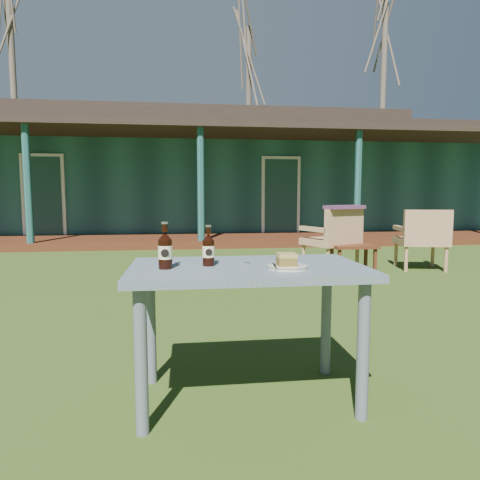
{
  "coord_description": "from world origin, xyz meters",
  "views": [
    {
      "loc": [
        -0.32,
        -3.75,
        1.08
      ],
      "look_at": [
        0.0,
        -1.3,
        0.82
      ],
      "focal_mm": 32.0,
      "sensor_mm": 36.0,
      "label": 1
    }
  ],
  "objects": [
    {
      "name": "cafe_table",
      "position": [
        0.0,
        -1.6,
        0.62
      ],
      "size": [
        1.2,
        0.7,
        0.72
      ],
      "color": "slate",
      "rests_on": "ground"
    },
    {
      "name": "cola_bottle_near",
      "position": [
        -0.2,
        -1.58,
        0.8
      ],
      "size": [
        0.06,
        0.06,
        0.21
      ],
      "color": "black",
      "rests_on": "cafe_table"
    },
    {
      "name": "side_table",
      "position": [
        1.97,
        1.81,
        0.34
      ],
      "size": [
        0.6,
        0.4,
        0.4
      ],
      "color": "#472111",
      "rests_on": "ground"
    },
    {
      "name": "armchair_right",
      "position": [
        3.07,
        1.96,
        0.49
      ],
      "size": [
        0.76,
        0.72,
        0.87
      ],
      "color": "#AE7F57",
      "rests_on": "ground"
    },
    {
      "name": "pavilion",
      "position": [
        -0.0,
        9.39,
        1.61
      ],
      "size": [
        15.8,
        8.3,
        3.45
      ],
      "color": "#1C4A47",
      "rests_on": "ground"
    },
    {
      "name": "cola_bottle_far",
      "position": [
        -0.41,
        -1.64,
        0.81
      ],
      "size": [
        0.07,
        0.07,
        0.23
      ],
      "color": "black",
      "rests_on": "cafe_table"
    },
    {
      "name": "floral_throw",
      "position": [
        1.85,
        1.87,
        0.91
      ],
      "size": [
        0.64,
        0.43,
        0.05
      ],
      "primitive_type": "cube",
      "rotation": [
        0.0,
        0.0,
        3.55
      ],
      "color": "#582E4F",
      "rests_on": "armchair_left"
    },
    {
      "name": "tree_right",
      "position": [
        9.5,
        17.0,
        5.5
      ],
      "size": [
        0.28,
        0.28,
        11.0
      ],
      "primitive_type": "cylinder",
      "color": "brown",
      "rests_on": "ground"
    },
    {
      "name": "tree_mid",
      "position": [
        3.0,
        18.5,
        4.75
      ],
      "size": [
        0.28,
        0.28,
        9.5
      ],
      "primitive_type": "cylinder",
      "color": "brown",
      "rests_on": "ground"
    },
    {
      "name": "ground",
      "position": [
        0.0,
        0.0,
        0.0
      ],
      "size": [
        80.0,
        80.0,
        0.0
      ],
      "primitive_type": "plane",
      "color": "#334916"
    },
    {
      "name": "armchair_left",
      "position": [
        1.78,
        2.04,
        0.5
      ],
      "size": [
        0.85,
        0.83,
        0.89
      ],
      "color": "#AE7F57",
      "rests_on": "ground"
    },
    {
      "name": "cake_slice",
      "position": [
        0.18,
        -1.71,
        0.77
      ],
      "size": [
        0.09,
        0.09,
        0.06
      ],
      "color": "brown",
      "rests_on": "plate"
    },
    {
      "name": "tree_left",
      "position": [
        -8.0,
        17.5,
        5.25
      ],
      "size": [
        0.28,
        0.28,
        10.5
      ],
      "primitive_type": "cylinder",
      "color": "brown",
      "rests_on": "ground"
    },
    {
      "name": "fork",
      "position": [
        0.12,
        -1.72,
        0.74
      ],
      "size": [
        0.03,
        0.14,
        0.0
      ],
      "primitive_type": "cube",
      "rotation": [
        0.0,
        0.0,
        -0.11
      ],
      "color": "silver",
      "rests_on": "plate"
    },
    {
      "name": "bottle_cap",
      "position": [
        0.01,
        -1.55,
        0.72
      ],
      "size": [
        0.03,
        0.03,
        0.01
      ],
      "primitive_type": "cylinder",
      "color": "silver",
      "rests_on": "cafe_table"
    },
    {
      "name": "plate",
      "position": [
        0.18,
        -1.71,
        0.73
      ],
      "size": [
        0.2,
        0.2,
        0.01
      ],
      "color": "silver",
      "rests_on": "cafe_table"
    }
  ]
}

